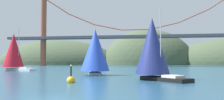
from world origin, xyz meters
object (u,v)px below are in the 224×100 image
object	(u,v)px
sailboat_blue_spinnaker	(95,51)
sailboat_navy_sail	(153,47)
channel_buoy	(71,80)
sailboat_crimson_sail	(14,51)

from	to	relation	value
sailboat_blue_spinnaker	sailboat_navy_sail	xyz separation A→B (m)	(11.20, -8.68, 0.16)
channel_buoy	sailboat_crimson_sail	bearing A→B (deg)	131.71
sailboat_crimson_sail	channel_buoy	world-z (taller)	sailboat_crimson_sail
sailboat_blue_spinnaker	sailboat_crimson_sail	world-z (taller)	sailboat_crimson_sail
sailboat_navy_sail	channel_buoy	xyz separation A→B (m)	(-10.85, -6.52, -4.57)
sailboat_navy_sail	sailboat_crimson_sail	size ratio (longest dim) A/B	0.91
sailboat_navy_sail	sailboat_crimson_sail	world-z (taller)	sailboat_crimson_sail
sailboat_crimson_sail	sailboat_blue_spinnaker	bearing A→B (deg)	-29.72
channel_buoy	sailboat_blue_spinnaker	bearing A→B (deg)	91.34
sailboat_blue_spinnaker	sailboat_crimson_sail	distance (m)	30.93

